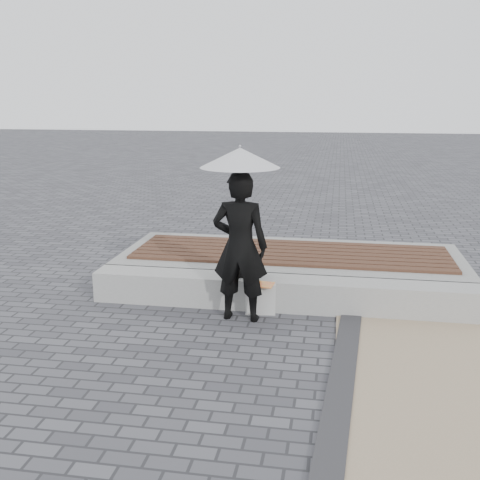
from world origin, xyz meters
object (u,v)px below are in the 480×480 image
Objects in this scene: seating_ledge at (282,293)px; canvas_tote at (261,298)px; woman at (240,247)px; parasol at (240,158)px; handbag at (246,267)px.

canvas_tote is at bearing -135.59° from seating_ledge.
parasol reaches higher than woman.
handbag is (0.01, 0.45, -0.38)m from woman.
woman is 4.65× the size of canvas_tote.
handbag reaches higher than canvas_tote.
woman is at bearing -142.43° from canvas_tote.
woman reaches higher than handbag.
woman reaches higher than canvas_tote.
parasol is 3.10× the size of handbag.
seating_ledge is at bearing -134.11° from woman.
seating_ledge is at bearing 37.74° from canvas_tote.
parasol is at bearing -142.43° from canvas_tote.
parasol is (0.00, 0.00, 1.06)m from woman.
woman is 1.06m from parasol.
handbag is (-0.47, -0.01, 0.34)m from seating_ledge.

